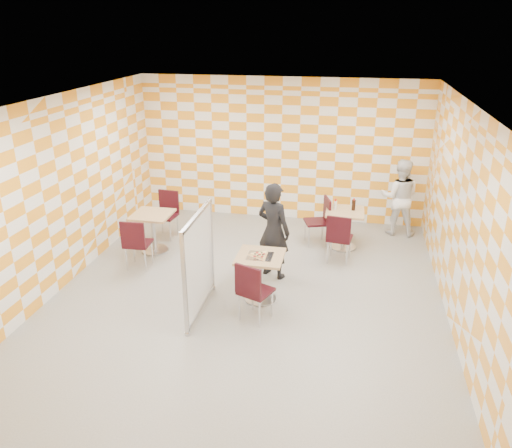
{
  "coord_description": "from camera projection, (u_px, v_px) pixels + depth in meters",
  "views": [
    {
      "loc": [
        1.45,
        -6.7,
        4.01
      ],
      "look_at": [
        0.1,
        0.2,
        1.15
      ],
      "focal_mm": 35.0,
      "sensor_mm": 36.0,
      "label": 1
    }
  ],
  "objects": [
    {
      "name": "main_table",
      "position": [
        260.0,
        270.0,
        7.58
      ],
      "size": [
        0.7,
        0.7,
        0.75
      ],
      "color": "tan",
      "rests_on": "ground"
    },
    {
      "name": "sport_bottle",
      "position": [
        335.0,
        205.0,
        9.31
      ],
      "size": [
        0.06,
        0.06,
        0.2
      ],
      "color": "white",
      "rests_on": "second_table"
    },
    {
      "name": "chair_second_front",
      "position": [
        339.0,
        235.0,
        8.72
      ],
      "size": [
        0.47,
        0.48,
        0.92
      ],
      "color": "black",
      "rests_on": "ground"
    },
    {
      "name": "pizza_on_foil",
      "position": [
        260.0,
        255.0,
        7.47
      ],
      "size": [
        0.4,
        0.4,
        0.04
      ],
      "color": "silver",
      "rests_on": "main_table"
    },
    {
      "name": "chair_empty_far",
      "position": [
        167.0,
        210.0,
        9.87
      ],
      "size": [
        0.46,
        0.47,
        0.92
      ],
      "color": "black",
      "rests_on": "ground"
    },
    {
      "name": "soda_bottle",
      "position": [
        354.0,
        205.0,
        9.25
      ],
      "size": [
        0.07,
        0.07,
        0.23
      ],
      "color": "black",
      "rests_on": "second_table"
    },
    {
      "name": "partition",
      "position": [
        199.0,
        263.0,
        7.16
      ],
      "size": [
        0.08,
        1.38,
        1.55
      ],
      "color": "white",
      "rests_on": "ground"
    },
    {
      "name": "second_table",
      "position": [
        344.0,
        223.0,
        9.35
      ],
      "size": [
        0.7,
        0.7,
        0.75
      ],
      "color": "tan",
      "rests_on": "ground"
    },
    {
      "name": "empty_table",
      "position": [
        153.0,
        226.0,
        9.21
      ],
      "size": [
        0.7,
        0.7,
        0.75
      ],
      "color": "tan",
      "rests_on": "ground"
    },
    {
      "name": "man_dark",
      "position": [
        274.0,
        231.0,
        8.19
      ],
      "size": [
        0.71,
        0.61,
        1.64
      ],
      "primitive_type": "imported",
      "rotation": [
        0.0,
        0.0,
        2.71
      ],
      "color": "black",
      "rests_on": "ground"
    },
    {
      "name": "chair_empty_near",
      "position": [
        136.0,
        241.0,
        8.5
      ],
      "size": [
        0.44,
        0.45,
        0.92
      ],
      "color": "black",
      "rests_on": "ground"
    },
    {
      "name": "man_white",
      "position": [
        399.0,
        197.0,
        9.91
      ],
      "size": [
        0.78,
        0.62,
        1.55
      ],
      "primitive_type": "imported",
      "rotation": [
        0.0,
        0.0,
        3.09
      ],
      "color": "white",
      "rests_on": "ground"
    },
    {
      "name": "room_shell",
      "position": [
        254.0,
        195.0,
        7.79
      ],
      "size": [
        7.0,
        7.0,
        7.0
      ],
      "color": "#999994",
      "rests_on": "ground"
    },
    {
      "name": "chair_second_side",
      "position": [
        321.0,
        217.0,
        9.52
      ],
      "size": [
        0.54,
        0.53,
        0.92
      ],
      "color": "black",
      "rests_on": "ground"
    },
    {
      "name": "chair_main_front",
      "position": [
        252.0,
        288.0,
        6.99
      ],
      "size": [
        0.55,
        0.56,
        0.92
      ],
      "color": "black",
      "rests_on": "ground"
    }
  ]
}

